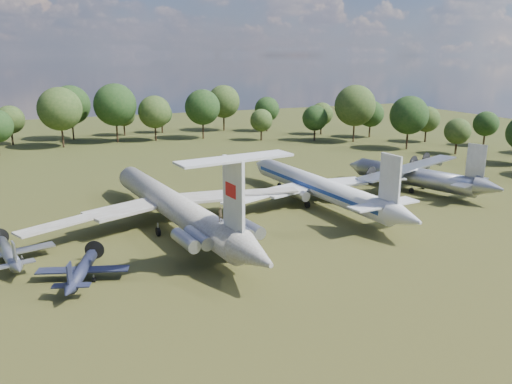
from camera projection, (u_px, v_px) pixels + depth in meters
name	position (u px, v px, depth m)	size (l,w,h in m)	color
ground	(213.00, 231.00, 70.96)	(300.00, 300.00, 0.00)	#223712
il62_airliner	(173.00, 210.00, 71.63)	(41.85, 54.41, 5.34)	#BBBBB6
tu104_jet	(318.00, 190.00, 83.32)	(35.83, 47.78, 4.78)	silver
an12_transport	(414.00, 179.00, 91.93)	(29.63, 33.12, 4.36)	#A2A4AA
small_prop_west	(82.00, 273.00, 54.95)	(9.96, 13.59, 1.99)	black
small_prop_northwest	(8.00, 256.00, 59.39)	(10.71, 14.61, 2.14)	#A0A2A8
person_on_il62	(220.00, 214.00, 58.36)	(0.64, 0.42, 1.76)	olive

